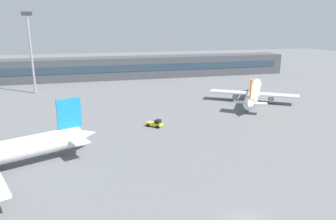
{
  "coord_description": "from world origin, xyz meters",
  "views": [
    {
      "loc": [
        -16.73,
        -26.85,
        22.03
      ],
      "look_at": [
        1.23,
        40.0,
        3.0
      ],
      "focal_mm": 32.88,
      "sensor_mm": 36.0,
      "label": 1
    }
  ],
  "objects": [
    {
      "name": "terminal_building",
      "position": [
        0.0,
        106.37,
        4.5
      ],
      "size": [
        145.56,
        12.13,
        9.0
      ],
      "color": "#3F4247",
      "rests_on": "ground_plane"
    },
    {
      "name": "ground_plane",
      "position": [
        0.0,
        40.0,
        0.0
      ],
      "size": [
        400.0,
        400.0,
        0.0
      ],
      "primitive_type": "plane",
      "color": "slate"
    },
    {
      "name": "baggage_tug_yellow",
      "position": [
        -2.41,
        37.41,
        0.8
      ],
      "size": [
        3.66,
        3.54,
        1.75
      ],
      "color": "yellow",
      "rests_on": "ground_plane"
    },
    {
      "name": "airplane_mid",
      "position": [
        31.51,
        53.68,
        2.78
      ],
      "size": [
        23.84,
        32.12,
        9.12
      ],
      "color": "white",
      "rests_on": "ground_plane"
    },
    {
      "name": "floodlight_tower_east",
      "position": [
        -33.56,
        82.95,
        15.19
      ],
      "size": [
        3.2,
        0.8,
        26.32
      ],
      "color": "gray",
      "rests_on": "ground_plane"
    }
  ]
}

